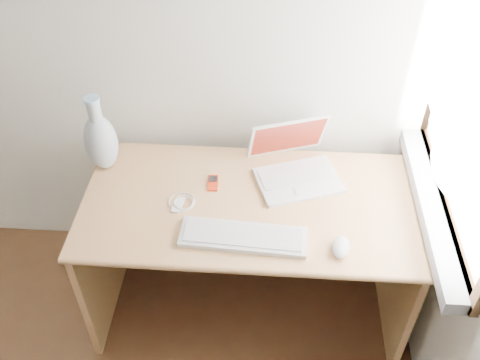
# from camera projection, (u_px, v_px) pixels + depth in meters

# --- Properties ---
(back_wall) EXTENTS (3.50, 0.04, 2.60)m
(back_wall) POSITION_uv_depth(u_px,v_px,m) (15.00, 17.00, 2.16)
(back_wall) COLOR white
(back_wall) RESTS_ON floor
(window) EXTENTS (0.11, 0.99, 1.10)m
(window) POSITION_uv_depth(u_px,v_px,m) (475.00, 101.00, 1.75)
(window) COLOR white
(window) RESTS_ON right_wall
(desk) EXTENTS (1.37, 0.69, 0.73)m
(desk) POSITION_uv_depth(u_px,v_px,m) (250.00, 222.00, 2.39)
(desk) COLOR tan
(desk) RESTS_ON floor
(laptop) EXTENTS (0.40, 0.39, 0.23)m
(laptop) POSITION_uv_depth(u_px,v_px,m) (299.00, 166.00, 2.28)
(laptop) COLOR white
(laptop) RESTS_ON desk
(external_keyboard) EXTENTS (0.49, 0.17, 0.02)m
(external_keyboard) POSITION_uv_depth(u_px,v_px,m) (243.00, 237.00, 2.03)
(external_keyboard) COLOR white
(external_keyboard) RESTS_ON desk
(mouse) EXTENTS (0.09, 0.12, 0.04)m
(mouse) POSITION_uv_depth(u_px,v_px,m) (341.00, 247.00, 1.99)
(mouse) COLOR white
(mouse) RESTS_ON desk
(ipod) EXTENTS (0.05, 0.10, 0.01)m
(ipod) POSITION_uv_depth(u_px,v_px,m) (213.00, 183.00, 2.27)
(ipod) COLOR #B7270C
(ipod) RESTS_ON desk
(cable_coil) EXTENTS (0.12, 0.12, 0.01)m
(cable_coil) POSITION_uv_depth(u_px,v_px,m) (182.00, 202.00, 2.19)
(cable_coil) COLOR white
(cable_coil) RESTS_ON desk
(remote) EXTENTS (0.05, 0.09, 0.01)m
(remote) POSITION_uv_depth(u_px,v_px,m) (178.00, 205.00, 2.17)
(remote) COLOR white
(remote) RESTS_ON desk
(vase) EXTENTS (0.14, 0.14, 0.36)m
(vase) POSITION_uv_depth(u_px,v_px,m) (101.00, 140.00, 2.25)
(vase) COLOR #B1BFCC
(vase) RESTS_ON desk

